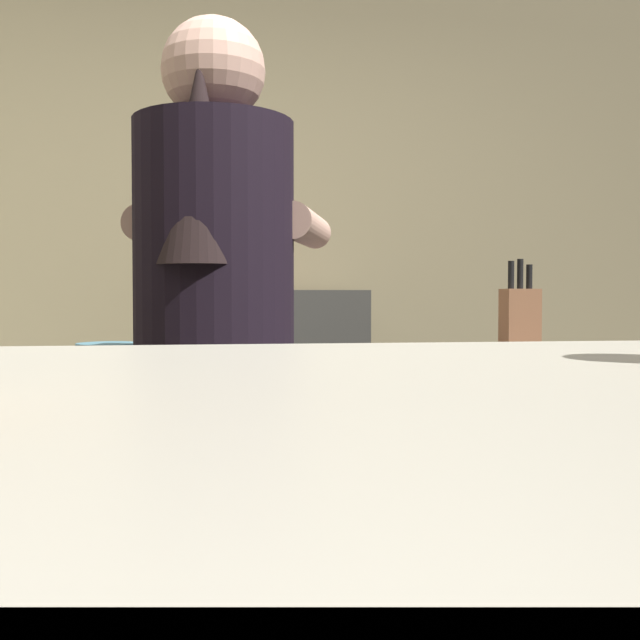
{
  "coord_description": "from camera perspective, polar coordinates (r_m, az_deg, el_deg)",
  "views": [
    {
      "loc": [
        -0.01,
        -1.42,
        1.11
      ],
      "look_at": [
        0.08,
        -0.75,
        1.09
      ],
      "focal_mm": 40.89,
      "sensor_mm": 36.0,
      "label": 1
    }
  ],
  "objects": [
    {
      "name": "mixing_bowl",
      "position": [
        2.11,
        -16.22,
        -2.4
      ],
      "size": [
        0.18,
        0.18,
        0.05
      ],
      "primitive_type": "cylinder",
      "color": "teal",
      "rests_on": "prep_counter"
    },
    {
      "name": "prep_counter",
      "position": [
        2.15,
        2.17,
        -15.51
      ],
      "size": [
        2.1,
        0.6,
        0.93
      ],
      "primitive_type": "cube",
      "color": "#4A3C37",
      "rests_on": "ground"
    },
    {
      "name": "wall_back",
      "position": [
        3.63,
        -7.79,
        5.71
      ],
      "size": [
        5.2,
        0.1,
        2.7
      ],
      "primitive_type": "cube",
      "color": "#90815C",
      "rests_on": "ground"
    },
    {
      "name": "chefs_knife",
      "position": [
        2.0,
        -0.09,
        -3.14
      ],
      "size": [
        0.24,
        0.1,
        0.01
      ],
      "primitive_type": "cube",
      "rotation": [
        0.0,
        0.0,
        -0.27
      ],
      "color": "silver",
      "rests_on": "prep_counter"
    },
    {
      "name": "back_shelf",
      "position": [
        3.4,
        -3.47,
        -7.26
      ],
      "size": [
        0.82,
        0.36,
        1.13
      ],
      "primitive_type": "cube",
      "color": "#3D3C37",
      "rests_on": "ground"
    },
    {
      "name": "bottle_vinegar",
      "position": [
        3.41,
        -6.1,
        4.0
      ],
      "size": [
        0.06,
        0.06,
        0.26
      ],
      "color": "black",
      "rests_on": "back_shelf"
    },
    {
      "name": "bottle_olive_oil",
      "position": [
        3.36,
        -3.21,
        3.59
      ],
      "size": [
        0.07,
        0.07,
        0.19
      ],
      "color": "red",
      "rests_on": "back_shelf"
    },
    {
      "name": "bottle_hot_sauce",
      "position": [
        3.41,
        -8.62,
        3.66
      ],
      "size": [
        0.05,
        0.05,
        0.21
      ],
      "color": "red",
      "rests_on": "back_shelf"
    },
    {
      "name": "bartender",
      "position": [
        1.57,
        -8.28,
        -2.8
      ],
      "size": [
        0.49,
        0.55,
        1.69
      ],
      "rotation": [
        0.0,
        0.0,
        1.29
      ],
      "color": "#313633",
      "rests_on": "ground"
    },
    {
      "name": "knife_block",
      "position": [
        2.21,
        15.36,
        -0.05
      ],
      "size": [
        0.1,
        0.08,
        0.29
      ],
      "color": "#91603E",
      "rests_on": "prep_counter"
    }
  ]
}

